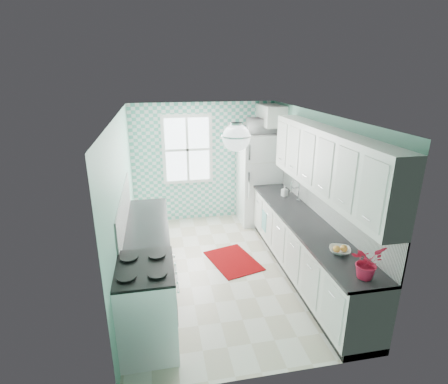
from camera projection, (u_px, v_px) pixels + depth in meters
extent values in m
cube|color=beige|center=(224.00, 269.00, 5.78)|extent=(3.00, 4.40, 0.02)
cube|color=white|center=(224.00, 114.00, 4.95)|extent=(3.00, 4.40, 0.02)
cube|color=#71B29C|center=(204.00, 162.00, 7.41)|extent=(3.00, 0.02, 2.50)
cube|color=#71B29C|center=(268.00, 276.00, 3.32)|extent=(3.00, 0.02, 2.50)
cube|color=#71B29C|center=(122.00, 204.00, 5.09)|extent=(0.02, 4.40, 2.50)
cube|color=#71B29C|center=(316.00, 191.00, 5.64)|extent=(0.02, 4.40, 2.50)
cube|color=#53B49E|center=(204.00, 163.00, 7.39)|extent=(3.00, 0.01, 2.50)
cube|color=white|center=(187.00, 150.00, 7.21)|extent=(1.04, 0.05, 1.44)
cube|color=white|center=(187.00, 150.00, 7.19)|extent=(0.90, 0.02, 1.30)
cube|color=white|center=(325.00, 203.00, 5.28)|extent=(0.02, 3.60, 0.51)
cube|color=white|center=(124.00, 210.00, 5.04)|extent=(0.02, 2.15, 0.51)
cube|color=white|center=(327.00, 162.00, 4.83)|extent=(0.33, 3.20, 0.90)
cube|color=white|center=(270.00, 115.00, 6.96)|extent=(0.40, 0.74, 0.40)
cylinder|color=silver|center=(236.00, 124.00, 4.22)|extent=(0.14, 0.14, 0.04)
cylinder|color=silver|center=(236.00, 130.00, 4.24)|extent=(0.02, 0.02, 0.12)
sphere|color=white|center=(236.00, 138.00, 4.27)|extent=(0.34, 0.34, 0.34)
cube|color=white|center=(304.00, 249.00, 5.47)|extent=(0.60, 3.60, 0.90)
cube|color=black|center=(305.00, 222.00, 5.31)|extent=(0.63, 3.60, 0.04)
cube|color=white|center=(148.00, 253.00, 5.34)|extent=(0.60, 2.15, 0.90)
cube|color=black|center=(147.00, 225.00, 5.19)|extent=(0.63, 2.15, 0.04)
cube|color=silver|center=(259.00, 178.00, 7.33)|extent=(0.83, 0.78, 1.90)
cube|color=silver|center=(266.00, 163.00, 6.82)|extent=(0.81, 0.01, 0.02)
cube|color=silver|center=(249.00, 152.00, 6.66)|extent=(0.03, 0.03, 0.30)
cube|color=silver|center=(249.00, 185.00, 6.88)|extent=(0.03, 0.03, 0.54)
cube|color=silver|center=(146.00, 306.00, 4.02)|extent=(0.68, 0.86, 1.02)
cube|color=black|center=(143.00, 268.00, 3.86)|extent=(0.68, 0.86, 0.03)
cube|color=black|center=(176.00, 298.00, 4.06)|extent=(0.01, 0.56, 0.34)
cube|color=silver|center=(288.00, 204.00, 6.02)|extent=(0.49, 0.41, 0.12)
cylinder|color=silver|center=(299.00, 192.00, 5.98)|extent=(0.02, 0.02, 0.30)
torus|color=silver|center=(296.00, 182.00, 5.91)|extent=(0.16, 0.02, 0.16)
cube|color=maroon|center=(233.00, 261.00, 5.99)|extent=(0.94, 1.14, 0.02)
cube|color=#5A9C89|center=(264.00, 221.00, 6.41)|extent=(0.06, 0.24, 0.37)
imported|color=white|center=(340.00, 250.00, 4.36)|extent=(0.34, 0.34, 0.06)
imported|color=#B90A25|center=(367.00, 262.00, 3.79)|extent=(0.43, 0.41, 0.38)
imported|color=#92A6B8|center=(284.00, 191.00, 6.30)|extent=(0.12, 0.12, 0.20)
imported|color=silver|center=(261.00, 126.00, 6.96)|extent=(0.56, 0.38, 0.30)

